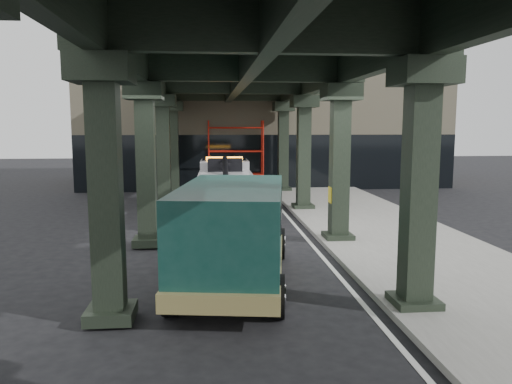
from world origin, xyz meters
TOP-DOWN VIEW (x-y plane):
  - ground at (0.00, 0.00)m, footprint 90.00×90.00m
  - sidewalk at (4.50, 2.00)m, footprint 5.00×40.00m
  - lane_stripe at (1.70, 2.00)m, footprint 0.12×38.00m
  - viaduct at (-0.40, 2.00)m, footprint 7.40×32.00m
  - building at (2.00, 20.00)m, footprint 22.00×10.00m
  - scaffolding at (0.00, 14.64)m, footprint 3.08×0.88m
  - tow_truck at (-0.84, 7.11)m, footprint 2.39×7.61m
  - towed_van at (-0.95, -2.05)m, footprint 3.14×6.23m

SIDE VIEW (x-z plane):
  - ground at x=0.00m, z-range 0.00..0.00m
  - lane_stripe at x=1.70m, z-range 0.00..0.01m
  - sidewalk at x=4.50m, z-range 0.00..0.15m
  - tow_truck at x=-0.84m, z-range -0.03..2.45m
  - towed_van at x=-0.95m, z-range 0.09..2.51m
  - scaffolding at x=0.00m, z-range 0.11..4.11m
  - building at x=2.00m, z-range 0.00..8.00m
  - viaduct at x=-0.40m, z-range 2.26..8.66m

